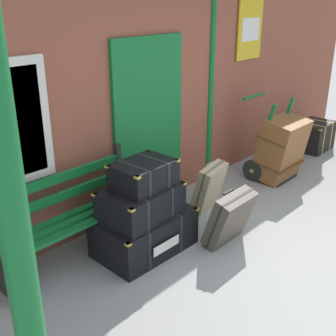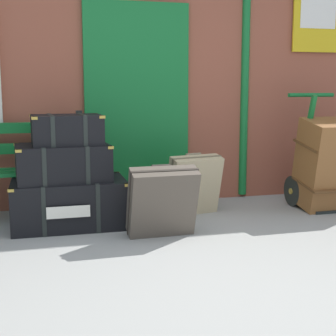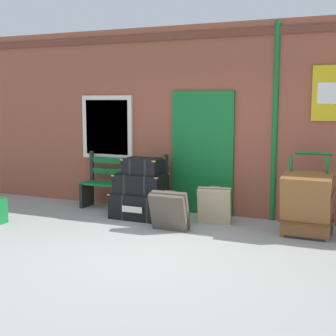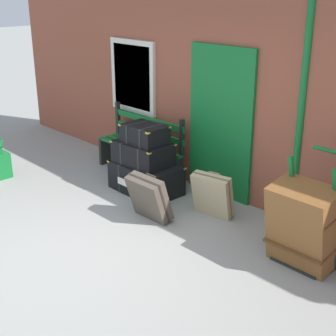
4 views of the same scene
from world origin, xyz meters
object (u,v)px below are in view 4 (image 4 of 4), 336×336
steamer_trunk_base (146,178)px  porters_trolley (311,236)px  steamer_trunk_top (145,134)px  large_brown_trunk (304,225)px  steamer_trunk_middle (143,153)px  suitcase_caramel (149,198)px  platform_bench (141,147)px  suitcase_tan (212,195)px

steamer_trunk_base → porters_trolley: (2.64, 0.08, 0.06)m
steamer_trunk_top → large_brown_trunk: (2.65, -0.09, -0.40)m
steamer_trunk_middle → porters_trolley: (2.69, 0.09, -0.31)m
steamer_trunk_base → suitcase_caramel: suitcase_caramel is taller
steamer_trunk_middle → porters_trolley: size_ratio=0.71×
steamer_trunk_top → porters_trolley: 2.72m
platform_bench → suitcase_tan: (1.81, -0.34, -0.15)m
steamer_trunk_middle → suitcase_tan: (1.25, 0.09, -0.28)m
steamer_trunk_base → suitcase_tan: bearing=3.9°
porters_trolley → large_brown_trunk: size_ratio=1.25×
steamer_trunk_base → steamer_trunk_middle: 0.37m
large_brown_trunk → suitcase_tan: large_brown_trunk is taller
large_brown_trunk → steamer_trunk_middle: bearing=178.1°
porters_trolley → large_brown_trunk: (0.00, -0.18, 0.20)m
platform_bench → steamer_trunk_base: platform_bench is taller
suitcase_caramel → steamer_trunk_top: bearing=142.0°
platform_bench → steamer_trunk_middle: size_ratio=1.91×
steamer_trunk_top → porters_trolley: bearing=2.0°
suitcase_caramel → platform_bench: bearing=142.9°
steamer_trunk_middle → large_brown_trunk: bearing=-1.9°
steamer_trunk_base → suitcase_caramel: (0.72, -0.57, 0.09)m
steamer_trunk_base → steamer_trunk_middle: bearing=-172.3°
porters_trolley → suitcase_tan: size_ratio=1.94×
large_brown_trunk → porters_trolley: bearing=90.0°
porters_trolley → steamer_trunk_base: bearing=-178.2°
steamer_trunk_middle → porters_trolley: bearing=1.9°
steamer_trunk_top → porters_trolley: size_ratio=0.53×
porters_trolley → suitcase_caramel: 2.03m
platform_bench → large_brown_trunk: 3.29m
steamer_trunk_base → steamer_trunk_top: steamer_trunk_top is taller
large_brown_trunk → suitcase_caramel: (-1.92, -0.48, -0.17)m
platform_bench → steamer_trunk_base: (0.60, -0.43, -0.23)m
steamer_trunk_base → suitcase_tan: 1.21m
suitcase_tan → porters_trolley: bearing=0.1°
steamer_trunk_top → suitcase_tan: 1.34m
steamer_trunk_top → porters_trolley: porters_trolley is taller
platform_bench → suitcase_caramel: platform_bench is taller
steamer_trunk_middle → suitcase_tan: 1.29m
porters_trolley → suitcase_caramel: porters_trolley is taller
steamer_trunk_base → suitcase_tan: suitcase_tan is taller
platform_bench → large_brown_trunk: bearing=-9.1°
steamer_trunk_top → large_brown_trunk: bearing=-1.8°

